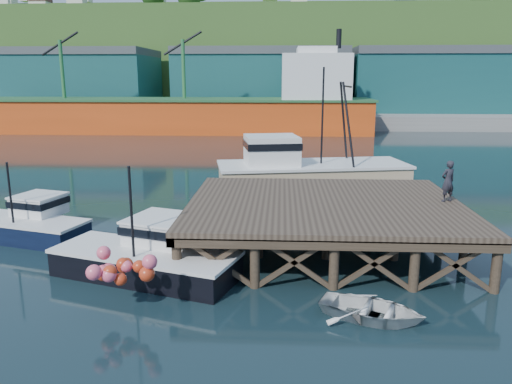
# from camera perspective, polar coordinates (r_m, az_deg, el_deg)

# --- Properties ---
(ground) EXTENTS (300.00, 300.00, 0.00)m
(ground) POSITION_cam_1_polar(r_m,az_deg,el_deg) (23.20, -6.08, -5.96)
(ground) COLOR black
(ground) RESTS_ON ground
(wharf) EXTENTS (12.00, 10.00, 2.62)m
(wharf) POSITION_cam_1_polar(r_m,az_deg,el_deg) (22.27, 7.84, -1.60)
(wharf) COLOR brown
(wharf) RESTS_ON ground
(far_quay) EXTENTS (160.00, 40.00, 2.00)m
(far_quay) POSITION_cam_1_polar(r_m,az_deg,el_deg) (91.97, 0.75, 8.92)
(far_quay) COLOR gray
(far_quay) RESTS_ON ground
(warehouse_left) EXTENTS (32.00, 16.00, 9.00)m
(warehouse_left) POSITION_cam_1_polar(r_m,az_deg,el_deg) (94.87, -21.47, 11.50)
(warehouse_left) COLOR #18514E
(warehouse_left) RESTS_ON far_quay
(warehouse_mid) EXTENTS (28.00, 16.00, 9.00)m
(warehouse_mid) POSITION_cam_1_polar(r_m,az_deg,el_deg) (86.74, 0.63, 12.32)
(warehouse_mid) COLOR #18514E
(warehouse_mid) RESTS_ON far_quay
(warehouse_right) EXTENTS (30.00, 16.00, 9.00)m
(warehouse_right) POSITION_cam_1_polar(r_m,az_deg,el_deg) (90.61, 20.36, 11.56)
(warehouse_right) COLOR #18514E
(warehouse_right) RESTS_ON far_quay
(cargo_ship) EXTENTS (55.50, 10.00, 13.75)m
(cargo_ship) POSITION_cam_1_polar(r_m,az_deg,el_deg) (70.82, -6.91, 9.50)
(cargo_ship) COLOR #E64C15
(cargo_ship) RESTS_ON ground
(hillside) EXTENTS (220.00, 50.00, 22.00)m
(hillside) POSITION_cam_1_polar(r_m,az_deg,el_deg) (121.77, 1.33, 14.62)
(hillside) COLOR #2D511E
(hillside) RESTS_ON ground
(boat_navy) EXTENTS (6.47, 4.21, 3.81)m
(boat_navy) POSITION_cam_1_polar(r_m,az_deg,el_deg) (26.10, -24.58, -3.18)
(boat_navy) COLOR black
(boat_navy) RESTS_ON ground
(boat_black) EXTENTS (7.66, 6.35, 4.45)m
(boat_black) POSITION_cam_1_polar(r_m,az_deg,el_deg) (19.90, -12.05, -6.95)
(boat_black) COLOR black
(boat_black) RESTS_ON ground
(trawler) EXTENTS (12.72, 6.46, 8.13)m
(trawler) POSITION_cam_1_polar(r_m,az_deg,el_deg) (32.52, 5.99, 2.58)
(trawler) COLOR #D4B589
(trawler) RESTS_ON ground
(dinghy) EXTENTS (3.94, 3.44, 0.68)m
(dinghy) POSITION_cam_1_polar(r_m,az_deg,el_deg) (16.60, 13.10, -12.94)
(dinghy) COLOR silver
(dinghy) RESTS_ON ground
(dockworker) EXTENTS (0.79, 0.67, 1.83)m
(dockworker) POSITION_cam_1_polar(r_m,az_deg,el_deg) (23.50, 21.09, 1.16)
(dockworker) COLOR #212129
(dockworker) RESTS_ON wharf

